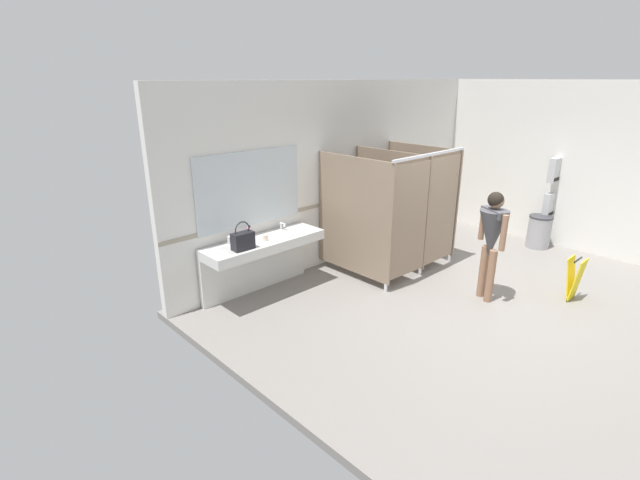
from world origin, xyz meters
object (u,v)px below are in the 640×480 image
(paper_towel_dispenser_upper, at_px, (555,170))
(wet_floor_sign, at_px, (574,279))
(paper_cup, at_px, (265,238))
(handbag, at_px, (243,240))
(paper_towel_dispenser_lower, at_px, (549,205))
(person_standing, at_px, (492,234))
(soap_dispenser, at_px, (250,233))
(trash_bin, at_px, (539,232))

(paper_towel_dispenser_upper, relative_size, wet_floor_sign, 0.71)
(paper_cup, bearing_deg, handbag, -169.27)
(paper_cup, bearing_deg, paper_towel_dispenser_lower, -19.39)
(paper_towel_dispenser_upper, relative_size, person_standing, 0.28)
(person_standing, relative_size, soap_dispenser, 8.05)
(paper_towel_dispenser_upper, bearing_deg, soap_dispenser, 158.89)
(trash_bin, height_order, soap_dispenser, soap_dispenser)
(paper_towel_dispenser_upper, xyz_separation_m, paper_towel_dispenser_lower, (0.00, -0.00, -0.66))
(trash_bin, distance_m, paper_cup, 5.32)
(paper_towel_dispenser_lower, distance_m, soap_dispenser, 5.74)
(trash_bin, height_order, wet_floor_sign, wet_floor_sign)
(person_standing, bearing_deg, paper_towel_dispenser_lower, 7.12)
(soap_dispenser, bearing_deg, paper_cup, -63.76)
(trash_bin, distance_m, person_standing, 2.84)
(soap_dispenser, bearing_deg, paper_towel_dispenser_lower, -21.12)
(handbag, bearing_deg, paper_towel_dispenser_lower, -17.27)
(paper_towel_dispenser_upper, distance_m, wet_floor_sign, 2.71)
(paper_towel_dispenser_upper, distance_m, person_standing, 3.07)
(paper_towel_dispenser_upper, relative_size, paper_cup, 5.25)
(trash_bin, height_order, handbag, handbag)
(person_standing, height_order, wet_floor_sign, person_standing)
(person_standing, distance_m, wet_floor_sign, 1.41)
(trash_bin, bearing_deg, paper_towel_dispenser_lower, -0.32)
(paper_towel_dispenser_upper, relative_size, trash_bin, 0.73)
(paper_cup, xyz_separation_m, wet_floor_sign, (3.11, -3.10, -0.58))
(paper_towel_dispenser_lower, xyz_separation_m, wet_floor_sign, (-2.13, -1.25, -0.45))
(paper_towel_dispenser_lower, distance_m, trash_bin, 0.55)
(paper_towel_dispenser_lower, bearing_deg, soap_dispenser, 158.88)
(paper_towel_dispenser_lower, xyz_separation_m, paper_cup, (-5.24, 1.84, 0.13))
(trash_bin, relative_size, wet_floor_sign, 0.96)
(paper_towel_dispenser_lower, relative_size, paper_cup, 5.28)
(paper_towel_dispenser_upper, height_order, handbag, paper_towel_dispenser_upper)
(person_standing, xyz_separation_m, wet_floor_sign, (0.88, -0.88, -0.67))
(trash_bin, height_order, person_standing, person_standing)
(person_standing, xyz_separation_m, soap_dispenser, (-2.34, 2.44, -0.05))
(paper_towel_dispenser_upper, height_order, person_standing, paper_towel_dispenser_upper)
(paper_towel_dispenser_lower, xyz_separation_m, trash_bin, (-0.29, 0.00, -0.47))
(soap_dispenser, xyz_separation_m, paper_cup, (0.11, -0.22, -0.04))
(handbag, relative_size, wet_floor_sign, 0.62)
(person_standing, relative_size, wet_floor_sign, 2.51)
(paper_towel_dispenser_upper, relative_size, handbag, 1.14)
(paper_cup, bearing_deg, trash_bin, -20.40)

